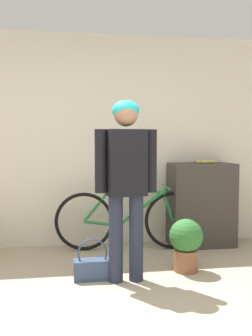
{
  "coord_description": "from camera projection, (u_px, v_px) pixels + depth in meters",
  "views": [
    {
      "loc": [
        -0.35,
        -2.48,
        1.31
      ],
      "look_at": [
        0.21,
        1.05,
        1.05
      ],
      "focal_mm": 42.0,
      "sensor_mm": 36.0,
      "label": 1
    }
  ],
  "objects": [
    {
      "name": "handbag",
      "position": [
        93.0,
        268.0,
        3.69
      ],
      "size": [
        0.35,
        0.16,
        0.39
      ],
      "color": "#334260",
      "rests_on": "ground_plane"
    },
    {
      "name": "banana",
      "position": [
        205.0,
        162.0,
        4.84
      ],
      "size": [
        0.28,
        0.08,
        0.04
      ],
      "color": "#EAD64C",
      "rests_on": "side_shelf"
    },
    {
      "name": "potted_plant",
      "position": [
        186.0,
        242.0,
        3.9
      ],
      "size": [
        0.33,
        0.33,
        0.53
      ],
      "color": "brown",
      "rests_on": "ground_plane"
    },
    {
      "name": "side_shelf",
      "position": [
        201.0,
        204.0,
        4.87
      ],
      "size": [
        0.78,
        0.44,
        1.02
      ],
      "color": "#38332D",
      "rests_on": "ground_plane"
    },
    {
      "name": "bicycle",
      "position": [
        129.0,
        219.0,
        4.67
      ],
      "size": [
        1.75,
        0.46,
        0.76
      ],
      "rotation": [
        0.0,
        0.0,
        -0.09
      ],
      "color": "black",
      "rests_on": "ground_plane"
    },
    {
      "name": "person",
      "position": [
        126.0,
        172.0,
        3.58
      ],
      "size": [
        0.57,
        0.27,
        1.67
      ],
      "rotation": [
        0.0,
        0.0,
        0.14
      ],
      "color": "#23283D",
      "rests_on": "ground_plane"
    },
    {
      "name": "wall_back",
      "position": [
        92.0,
        141.0,
        4.87
      ],
      "size": [
        8.0,
        0.07,
        2.6
      ],
      "color": "beige",
      "rests_on": "ground_plane"
    }
  ]
}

